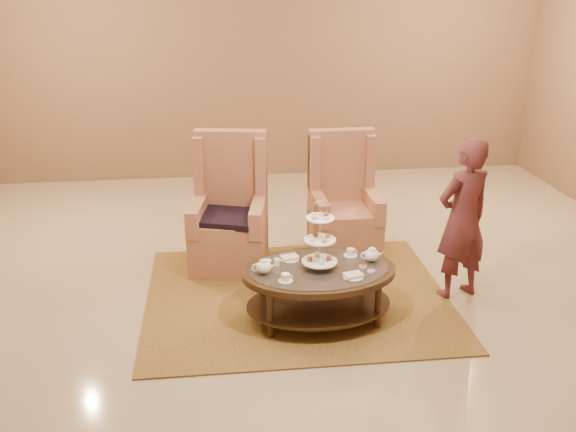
{
  "coord_description": "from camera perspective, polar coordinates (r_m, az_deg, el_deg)",
  "views": [
    {
      "loc": [
        -0.82,
        -5.23,
        2.87
      ],
      "look_at": [
        -0.13,
        0.2,
        0.77
      ],
      "focal_mm": 40.0,
      "sensor_mm": 36.0,
      "label": 1
    }
  ],
  "objects": [
    {
      "name": "ground",
      "position": [
        6.02,
        1.51,
        -7.5
      ],
      "size": [
        8.0,
        8.0,
        0.0
      ],
      "primitive_type": "plane",
      "color": "#BCA88C",
      "rests_on": "ground"
    },
    {
      "name": "ceiling",
      "position": [
        6.02,
        1.51,
        -7.5
      ],
      "size": [
        8.0,
        8.0,
        0.02
      ],
      "primitive_type": "cube",
      "color": "beige",
      "rests_on": "ground"
    },
    {
      "name": "wall_back",
      "position": [
        9.34,
        -2.16,
        14.05
      ],
      "size": [
        8.0,
        0.04,
        3.5
      ],
      "primitive_type": "cube",
      "color": "#88644A",
      "rests_on": "ground"
    },
    {
      "name": "rug",
      "position": [
        6.07,
        0.81,
        -7.17
      ],
      "size": [
        2.81,
        2.35,
        0.01
      ],
      "rotation": [
        0.0,
        0.0,
        -0.01
      ],
      "color": "olive",
      "rests_on": "ground"
    },
    {
      "name": "tea_table",
      "position": [
        5.53,
        2.78,
        -5.51
      ],
      "size": [
        1.37,
        0.98,
        1.11
      ],
      "rotation": [
        0.0,
        0.0,
        0.05
      ],
      "color": "black",
      "rests_on": "ground"
    },
    {
      "name": "armchair_left",
      "position": [
        6.61,
        -5.18,
        -0.47
      ],
      "size": [
        0.86,
        0.88,
        1.37
      ],
      "rotation": [
        0.0,
        0.0,
        -0.18
      ],
      "color": "#B77556",
      "rests_on": "ground"
    },
    {
      "name": "armchair_right",
      "position": [
        6.94,
        4.92,
        0.35
      ],
      "size": [
        0.7,
        0.73,
        1.3
      ],
      "rotation": [
        0.0,
        0.0,
        0.0
      ],
      "color": "#B77556",
      "rests_on": "ground"
    },
    {
      "name": "person",
      "position": [
        6.01,
        15.27,
        -0.3
      ],
      "size": [
        0.65,
        0.53,
        1.53
      ],
      "rotation": [
        0.0,
        0.0,
        3.48
      ],
      "color": "#572529",
      "rests_on": "ground"
    }
  ]
}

